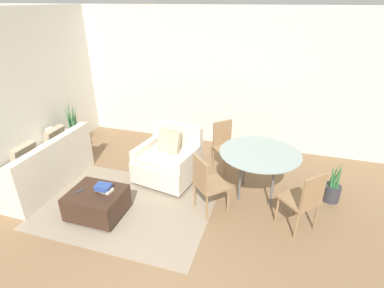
{
  "coord_description": "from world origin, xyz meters",
  "views": [
    {
      "loc": [
        1.29,
        -2.15,
        2.85
      ],
      "look_at": [
        0.02,
        1.96,
        0.75
      ],
      "focal_mm": 28.0,
      "sensor_mm": 36.0,
      "label": 1
    }
  ],
  "objects": [
    {
      "name": "dining_chair_near_right",
      "position": [
        1.75,
        1.32,
        0.52
      ],
      "size": [
        0.59,
        0.59,
        0.9
      ],
      "color": "#93704C",
      "rests_on": "ground_plane"
    },
    {
      "name": "potted_plant_small",
      "position": [
        2.22,
        2.15,
        0.21
      ],
      "size": [
        0.25,
        0.25,
        0.7
      ],
      "color": "#333338",
      "rests_on": "ground_plane"
    },
    {
      "name": "armchair",
      "position": [
        -0.41,
        1.99,
        0.36
      ],
      "size": [
        1.07,
        1.0,
        0.92
      ],
      "color": "beige",
      "rests_on": "ground_plane"
    },
    {
      "name": "book_stack",
      "position": [
        -0.95,
        0.85,
        0.44
      ],
      "size": [
        0.25,
        0.18,
        0.1
      ],
      "color": "beige",
      "rests_on": "ottoman"
    },
    {
      "name": "dining_chair_far_left",
      "position": [
        0.43,
        2.64,
        0.52
      ],
      "size": [
        0.59,
        0.59,
        0.9
      ],
      "color": "#93704C",
      "rests_on": "ground_plane"
    },
    {
      "name": "wall_back",
      "position": [
        0.0,
        3.73,
        1.38
      ],
      "size": [
        12.0,
        0.06,
        2.75
      ],
      "color": "beige",
      "rests_on": "ground_plane"
    },
    {
      "name": "tv_remote_primary",
      "position": [
        -1.27,
        0.74,
        0.4
      ],
      "size": [
        0.09,
        0.14,
        0.01
      ],
      "color": "#333338",
      "rests_on": "ottoman"
    },
    {
      "name": "ottoman",
      "position": [
        -1.05,
        0.78,
        0.22
      ],
      "size": [
        0.75,
        0.64,
        0.39
      ],
      "color": "#382319",
      "rests_on": "ground_plane"
    },
    {
      "name": "area_rug",
      "position": [
        -0.73,
        1.06,
        0.0
      ],
      "size": [
        2.51,
        1.83,
        0.01
      ],
      "color": "gray",
      "rests_on": "ground_plane"
    },
    {
      "name": "ground_plane",
      "position": [
        0.0,
        0.0,
        0.0
      ],
      "size": [
        20.0,
        20.0,
        0.0
      ],
      "primitive_type": "plane",
      "color": "brown"
    },
    {
      "name": "dining_table",
      "position": [
        1.09,
        1.98,
        0.68
      ],
      "size": [
        1.23,
        1.23,
        0.75
      ],
      "color": "#8C9E99",
      "rests_on": "ground_plane"
    },
    {
      "name": "dining_chair_near_left",
      "position": [
        0.43,
        1.32,
        0.52
      ],
      "size": [
        0.59,
        0.59,
        0.9
      ],
      "color": "#93704C",
      "rests_on": "ground_plane"
    },
    {
      "name": "potted_plant",
      "position": [
        -2.63,
        2.45,
        0.27
      ],
      "size": [
        0.36,
        0.36,
        1.11
      ],
      "color": "brown",
      "rests_on": "ground_plane"
    },
    {
      "name": "couch",
      "position": [
        -2.37,
        1.2,
        0.3
      ],
      "size": [
        0.91,
        1.7,
        0.89
      ],
      "color": "beige",
      "rests_on": "ground_plane"
    },
    {
      "name": "wall_left",
      "position": [
        -2.94,
        1.5,
        1.38
      ],
      "size": [
        0.06,
        12.0,
        2.75
      ],
      "color": "beige",
      "rests_on": "ground_plane"
    }
  ]
}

